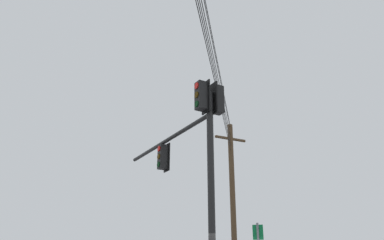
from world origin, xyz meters
TOP-DOWN VIEW (x-y plane):
  - signal_mast_assembly at (0.89, -1.25)m, footprint 3.56×5.71m
  - utility_pole_wooden at (-1.24, -10.11)m, footprint 1.81×0.99m
  - overhead_wire_span at (0.55, 0.60)m, footprint 3.61×21.43m

SIDE VIEW (x-z plane):
  - utility_pole_wooden at x=-1.24m, z-range 0.13..9.32m
  - signal_mast_assembly at x=0.89m, z-range 1.52..8.54m
  - overhead_wire_span at x=0.55m, z-range 7.63..9.93m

